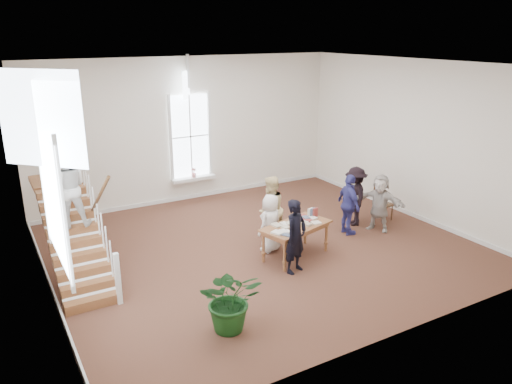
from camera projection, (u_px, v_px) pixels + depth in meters
ground at (262, 247)px, 12.64m from camera, size 10.00×10.00×0.00m
room_shell at (193, 187)px, 16.14m from camera, size 10.49×10.00×10.00m
staircase at (70, 207)px, 10.71m from camera, size 1.10×4.10×2.92m
library_table at (296, 228)px, 11.90m from camera, size 1.91×1.30×0.88m
police_officer at (296, 236)px, 11.11m from camera, size 0.73×0.61×1.72m
elderly_woman at (270, 223)px, 12.23m from camera, size 0.83×0.67×1.46m
person_yellow at (270, 209)px, 12.74m from camera, size 1.05×0.96×1.74m
woman_cluster_a at (349, 205)px, 13.21m from camera, size 0.55×1.02×1.65m
woman_cluster_b at (355, 196)px, 13.86m from camera, size 1.07×1.24×1.67m
woman_cluster_c at (379, 203)px, 13.48m from camera, size 1.10×1.52×1.58m
floor_plant at (231, 299)px, 8.98m from camera, size 1.40×1.32×1.24m
side_chair at (381, 200)px, 14.33m from camera, size 0.51×0.51×1.03m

